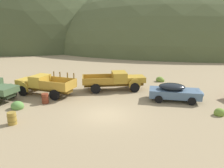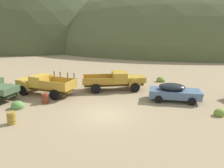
% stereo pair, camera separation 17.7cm
% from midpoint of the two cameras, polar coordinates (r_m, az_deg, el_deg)
% --- Properties ---
extents(ground_plane, '(300.00, 300.00, 0.00)m').
position_cam_midpoint_polar(ground_plane, '(16.64, -1.48, -7.98)').
color(ground_plane, '#998460').
extents(hill_distant, '(72.91, 68.62, 53.83)m').
position_cam_midpoint_polar(hill_distant, '(85.84, -17.56, 9.93)').
color(hill_distant, '#424C2D').
rests_on(hill_distant, ground).
extents(hill_center, '(97.09, 70.40, 40.69)m').
position_cam_midpoint_polar(hill_center, '(77.91, 18.89, 9.38)').
color(hill_center, '#4C5633').
rests_on(hill_center, ground).
extents(truck_faded_yellow, '(6.16, 3.77, 2.16)m').
position_cam_midpoint_polar(truck_faded_yellow, '(22.22, -17.66, -0.07)').
color(truck_faded_yellow, brown).
rests_on(truck_faded_yellow, ground).
extents(truck_mustard, '(6.66, 3.13, 1.89)m').
position_cam_midpoint_polar(truck_mustard, '(22.68, 1.98, 0.94)').
color(truck_mustard, '#593D12').
rests_on(truck_mustard, ground).
extents(car_chalk_blue, '(4.88, 2.60, 1.57)m').
position_cam_midpoint_polar(car_chalk_blue, '(20.17, 16.64, -2.02)').
color(car_chalk_blue, slate).
rests_on(car_chalk_blue, ground).
extents(oil_drum_by_truck, '(0.63, 0.63, 0.86)m').
position_cam_midpoint_polar(oil_drum_by_truck, '(16.45, -24.44, -8.06)').
color(oil_drum_by_truck, olive).
rests_on(oil_drum_by_truck, ground).
extents(oil_drum_foreground, '(0.62, 0.62, 0.87)m').
position_cam_midpoint_polar(oil_drum_foreground, '(19.72, -16.79, -3.57)').
color(oil_drum_foreground, brown).
rests_on(oil_drum_foreground, ground).
extents(bush_back_edge, '(0.80, 0.72, 0.71)m').
position_cam_midpoint_polar(bush_back_edge, '(18.26, 26.41, -6.92)').
color(bush_back_edge, olive).
rests_on(bush_back_edge, ground).
extents(bush_front_left, '(1.01, 0.90, 0.75)m').
position_cam_midpoint_polar(bush_front_left, '(26.87, 12.75, 1.01)').
color(bush_front_left, olive).
rests_on(bush_front_left, ground).
extents(bush_near_barrel, '(1.09, 0.91, 0.82)m').
position_cam_midpoint_polar(bush_near_barrel, '(19.35, -23.30, -5.23)').
color(bush_near_barrel, '#5B8E42').
rests_on(bush_near_barrel, ground).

